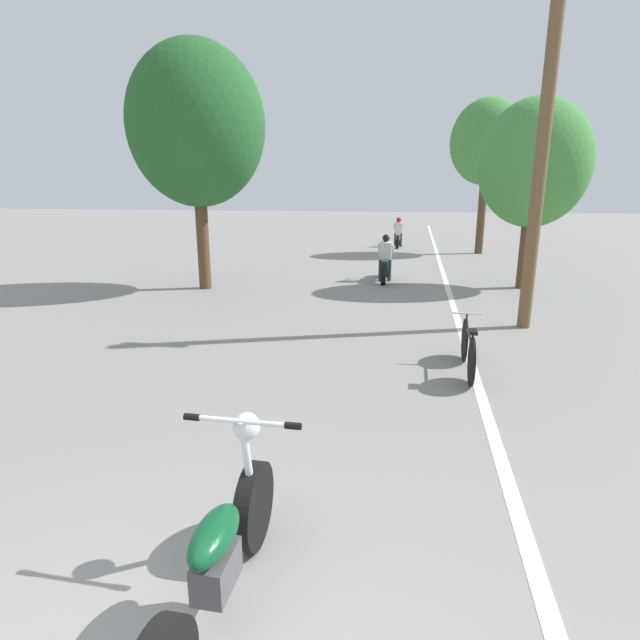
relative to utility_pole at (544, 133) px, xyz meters
The scene contains 9 objects.
lane_stripe_edge 5.81m from the utility_pole, 105.37° to the left, with size 0.14×48.00×0.01m, color white.
utility_pole is the anchor object (origin of this frame).
roadside_tree_right_near 4.30m from the utility_pole, 79.75° to the left, with size 2.81×2.53×4.86m.
roadside_tree_right_far 11.86m from the utility_pole, 87.64° to the left, with size 2.90×2.61×6.08m.
roadside_tree_left 8.12m from the utility_pole, 161.54° to the left, with size 3.48×3.14×6.16m.
motorcycle_foreground 8.78m from the utility_pole, 113.30° to the right, with size 0.82×2.09×1.12m.
motorcycle_rider_lead 6.30m from the utility_pole, 122.68° to the left, with size 0.50×1.96×1.34m.
motorcycle_rider_far 14.38m from the utility_pole, 102.01° to the left, with size 0.50×2.14×1.35m.
bicycle_parked 4.44m from the utility_pole, 115.50° to the right, with size 0.44×1.70×0.79m.
Camera 1 is at (1.25, -1.51, 2.60)m, focal length 28.00 mm.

